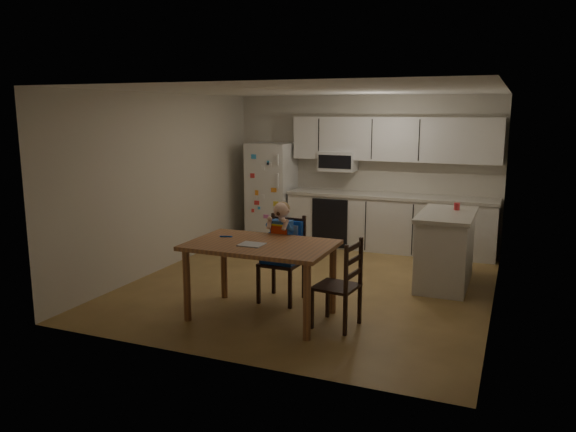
{
  "coord_description": "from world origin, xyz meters",
  "views": [
    {
      "loc": [
        2.43,
        -6.72,
        2.27
      ],
      "look_at": [
        -0.04,
        -0.75,
        1.04
      ],
      "focal_mm": 35.0,
      "sensor_mm": 36.0,
      "label": 1
    }
  ],
  "objects_px": {
    "chair_booster": "(283,241)",
    "chair_side": "(345,279)",
    "red_cup": "(457,206)",
    "refrigerator": "(272,192)",
    "kitchen_island": "(445,249)",
    "dining_table": "(261,253)"
  },
  "relations": [
    {
      "from": "refrigerator",
      "to": "dining_table",
      "type": "height_order",
      "value": "refrigerator"
    },
    {
      "from": "kitchen_island",
      "to": "chair_side",
      "type": "distance_m",
      "value": 2.1
    },
    {
      "from": "dining_table",
      "to": "chair_booster",
      "type": "bearing_deg",
      "value": 89.84
    },
    {
      "from": "kitchen_island",
      "to": "red_cup",
      "type": "xyz_separation_m",
      "value": [
        0.09,
        0.27,
        0.52
      ]
    },
    {
      "from": "red_cup",
      "to": "chair_booster",
      "type": "xyz_separation_m",
      "value": [
        -1.81,
        -1.63,
        -0.28
      ]
    },
    {
      "from": "refrigerator",
      "to": "kitchen_island",
      "type": "relative_size",
      "value": 1.31
    },
    {
      "from": "dining_table",
      "to": "chair_side",
      "type": "distance_m",
      "value": 0.96
    },
    {
      "from": "kitchen_island",
      "to": "chair_booster",
      "type": "distance_m",
      "value": 2.21
    },
    {
      "from": "red_cup",
      "to": "chair_booster",
      "type": "distance_m",
      "value": 2.45
    },
    {
      "from": "chair_booster",
      "to": "chair_side",
      "type": "relative_size",
      "value": 1.27
    },
    {
      "from": "red_cup",
      "to": "chair_side",
      "type": "height_order",
      "value": "red_cup"
    },
    {
      "from": "kitchen_island",
      "to": "dining_table",
      "type": "relative_size",
      "value": 0.83
    },
    {
      "from": "kitchen_island",
      "to": "chair_booster",
      "type": "height_order",
      "value": "chair_booster"
    },
    {
      "from": "chair_booster",
      "to": "red_cup",
      "type": "bearing_deg",
      "value": 44.05
    },
    {
      "from": "red_cup",
      "to": "chair_side",
      "type": "relative_size",
      "value": 0.1
    },
    {
      "from": "chair_booster",
      "to": "chair_side",
      "type": "distance_m",
      "value": 1.12
    },
    {
      "from": "chair_booster",
      "to": "chair_side",
      "type": "bearing_deg",
      "value": -29.69
    },
    {
      "from": "refrigerator",
      "to": "red_cup",
      "type": "relative_size",
      "value": 17.9
    },
    {
      "from": "chair_side",
      "to": "red_cup",
      "type": "bearing_deg",
      "value": 165.8
    },
    {
      "from": "refrigerator",
      "to": "kitchen_island",
      "type": "height_order",
      "value": "refrigerator"
    },
    {
      "from": "refrigerator",
      "to": "dining_table",
      "type": "bearing_deg",
      "value": -67.67
    },
    {
      "from": "kitchen_island",
      "to": "dining_table",
      "type": "height_order",
      "value": "kitchen_island"
    }
  ]
}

